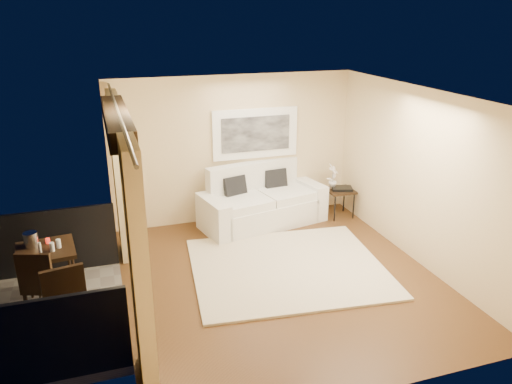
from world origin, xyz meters
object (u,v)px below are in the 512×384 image
sofa (261,203)px  bistro_table (46,254)px  balcony_chair_far (40,280)px  balcony_chair_near (68,307)px  ice_bucket (31,240)px  orchid (333,176)px  side_table (340,192)px

sofa → bistro_table: 4.00m
sofa → bistro_table: bearing=-165.0°
balcony_chair_far → balcony_chair_near: balcony_chair_near is taller
sofa → ice_bucket: 4.12m
balcony_chair_far → ice_bucket: 0.60m
bistro_table → balcony_chair_near: 1.22m
balcony_chair_far → orchid: bearing=-138.5°
sofa → balcony_chair_far: 4.22m
sofa → orchid: bearing=-14.9°
orchid → balcony_chair_near: bearing=-148.1°
side_table → orchid: (-0.12, 0.10, 0.30)m
bistro_table → balcony_chair_near: balcony_chair_near is taller
orchid → balcony_chair_far: size_ratio=0.49×
ice_bucket → side_table: bearing=16.1°
side_table → sofa: bearing=173.7°
ice_bucket → orchid: bearing=17.5°
orchid → balcony_chair_near: balcony_chair_near is taller
sofa → orchid: 1.48m
sofa → balcony_chair_near: (-3.27, -2.99, 0.24)m
bistro_table → balcony_chair_near: bearing=-76.5°
bistro_table → balcony_chair_far: (-0.07, -0.35, -0.18)m
orchid → balcony_chair_near: size_ratio=0.45×
balcony_chair_far → sofa: bearing=-130.2°
balcony_chair_far → ice_bucket: size_ratio=4.99×
side_table → balcony_chair_far: (-5.17, -1.99, 0.10)m
side_table → orchid: 0.34m
bistro_table → ice_bucket: bearing=145.1°
sofa → side_table: (1.54, -0.17, 0.09)m
orchid → side_table: bearing=-39.6°
sofa → balcony_chair_far: (-3.62, -2.16, 0.19)m
side_table → balcony_chair_near: size_ratio=0.50×
sofa → bistro_table: (-3.55, -1.81, 0.37)m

